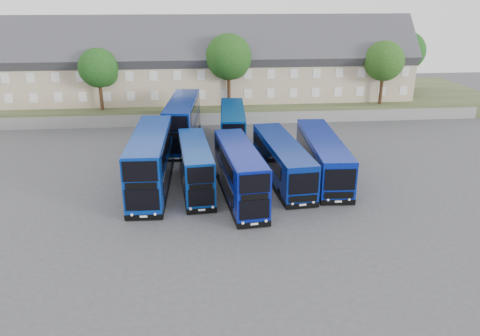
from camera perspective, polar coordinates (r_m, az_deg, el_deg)
name	(u,v)px	position (r m, az deg, el deg)	size (l,w,h in m)	color
ground	(227,204)	(37.60, -1.54, -4.44)	(120.00, 120.00, 0.00)	#444449
retaining_wall	(214,119)	(59.97, -3.15, 6.00)	(70.00, 0.40, 1.50)	slate
earth_bank	(211,100)	(69.62, -3.51, 8.29)	(80.00, 20.00, 2.00)	#424828
terrace_row	(212,65)	(64.68, -3.48, 12.37)	(54.00, 10.40, 11.20)	tan
dd_front_left	(151,162)	(40.29, -10.81, 0.67)	(3.17, 12.42, 4.91)	navy
dd_front_mid	(196,168)	(39.85, -5.44, 0.04)	(3.09, 10.26, 4.02)	navy
dd_front_right	(240,174)	(37.83, -0.04, -0.74)	(3.60, 11.15, 4.36)	navy
dd_rear_left	(183,123)	(52.19, -6.98, 5.52)	(3.97, 12.53, 4.90)	navy
dd_rear_right	(233,129)	(50.42, -0.89, 4.77)	(3.16, 10.97, 4.31)	navy
coach_east_a	(282,161)	(42.03, 5.15, 0.81)	(3.75, 13.03, 3.52)	navy
coach_east_b	(322,157)	(43.37, 10.02, 1.29)	(3.52, 13.41, 3.63)	navy
tree_west	(100,69)	(60.85, -16.73, 11.45)	(4.80, 4.80, 7.65)	#382314
tree_mid	(230,59)	(60.23, -1.26, 13.19)	(5.76, 5.76, 9.18)	#382314
tree_east	(385,62)	(64.46, 17.24, 12.19)	(5.12, 5.12, 8.16)	#382314
tree_far	(407,53)	(73.16, 19.67, 13.11)	(5.44, 5.44, 8.67)	#382314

